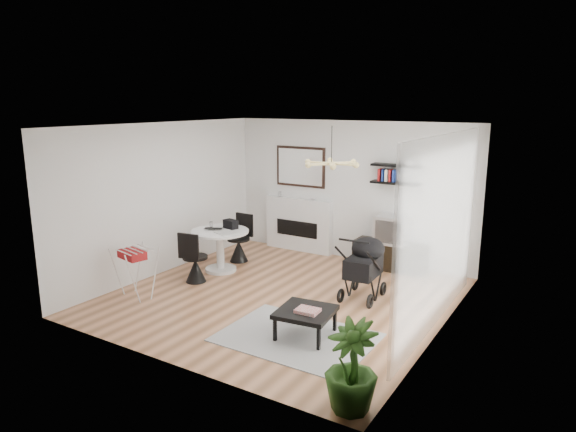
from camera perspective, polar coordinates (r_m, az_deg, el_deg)
The scene contains 25 objects.
floor at distance 8.30m, azimuth -0.76°, elevation -8.95°, with size 5.00×5.00×0.00m, color brown.
ceiling at distance 7.73m, azimuth -0.82°, elevation 10.01°, with size 5.00×5.00×0.00m, color white.
wall_back at distance 10.07m, azimuth 6.86°, elevation 2.80°, with size 5.00×5.00×0.00m, color white.
wall_left at distance 9.45m, azimuth -13.70°, elevation 1.89°, with size 5.00×5.00×0.00m, color white.
wall_right at distance 6.93m, azimuth 16.97°, elevation -2.16°, with size 5.00×5.00×0.00m, color white.
sheer_curtain at distance 7.14m, azimuth 16.61°, elevation -1.71°, with size 0.04×3.60×2.60m, color white.
fireplace at distance 10.63m, azimuth 1.20°, elevation -0.24°, with size 1.50×0.17×2.16m.
shelf_lower at distance 9.55m, azimuth 11.84°, elevation 3.61°, with size 0.90×0.25×0.04m, color black.
shelf_upper at distance 9.50m, azimuth 11.93°, elevation 5.51°, with size 0.90×0.25×0.04m, color black.
pendant_lamp at distance 7.69m, azimuth 4.84°, elevation 5.83°, with size 0.90×0.90×0.10m, color #DAC172, non-canonical shape.
tv_console at distance 9.74m, azimuth 11.25°, elevation -4.34°, with size 1.33×0.47×0.50m, color black.
crt_tv at distance 9.59m, azimuth 11.60°, elevation -1.48°, with size 0.59×0.51×0.51m.
dining_table at distance 9.44m, azimuth -7.55°, elevation -3.14°, with size 1.05×1.05×0.77m.
laptop at distance 9.40m, azimuth -8.38°, elevation -1.49°, with size 0.33×0.21×0.03m, color black.
black_bag at distance 9.48m, azimuth -6.39°, elevation -0.90°, with size 0.26×0.16×0.16m, color black.
newspaper at distance 9.18m, azimuth -6.92°, elevation -1.85°, with size 0.37×0.31×0.01m, color silver.
drinking_glass at distance 9.65m, azimuth -8.53°, elevation -0.91°, with size 0.06×0.06×0.10m, color white.
chair_far at distance 10.04m, azimuth -5.44°, elevation -3.40°, with size 0.44×0.44×0.92m.
chair_near at distance 9.00m, azimuth -10.31°, elevation -5.50°, with size 0.44×0.46×0.90m.
drying_rack at distance 8.50m, azimuth -16.54°, elevation -5.94°, with size 0.63×0.60×0.80m.
stroller at distance 8.22m, azimuth 8.48°, elevation -5.90°, with size 0.57×0.90×1.07m.
rug at distance 6.96m, azimuth 0.96°, elevation -13.33°, with size 1.97×1.42×0.01m, color #A5A5A5.
coffee_table at distance 6.87m, azimuth 1.97°, elevation -10.69°, with size 0.79×0.79×0.36m.
magazines at distance 6.78m, azimuth 2.19°, elevation -10.46°, with size 0.30×0.23×0.04m, color #B4322D.
potted_plant at distance 5.36m, azimuth 7.04°, elevation -16.25°, with size 0.53×0.53×0.95m, color #264E16.
Camera 1 is at (4.13, -6.52, 3.06)m, focal length 32.00 mm.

